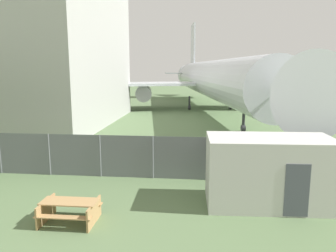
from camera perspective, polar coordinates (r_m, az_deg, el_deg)
The scene contains 4 objects.
perimeter_fence at distance 16.06m, azimuth -11.72°, elevation -5.12°, with size 56.07×0.07×2.04m.
airplane at distance 40.11m, azimuth 7.81°, elevation 8.04°, with size 39.80×49.01×12.60m.
portable_cabin at distance 13.08m, azimuth 17.17°, elevation -7.55°, with size 4.72×2.46×2.62m.
picnic_bench_near_cabin at distance 11.88m, azimuth -16.75°, elevation -13.64°, with size 1.89×1.40×0.76m.
Camera 1 is at (4.73, -4.73, 5.16)m, focal length 35.00 mm.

